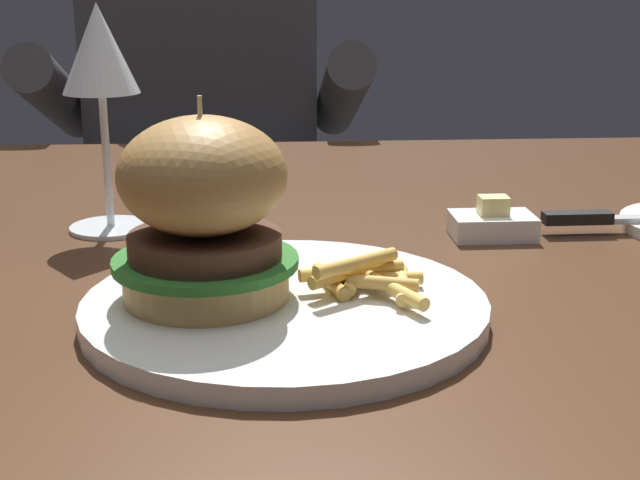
{
  "coord_description": "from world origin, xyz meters",
  "views": [
    {
      "loc": [
        -0.0,
        -0.72,
        0.96
      ],
      "look_at": [
        0.04,
        -0.14,
        0.78
      ],
      "focal_mm": 50.0,
      "sensor_mm": 36.0,
      "label": 1
    }
  ],
  "objects": [
    {
      "name": "wine_glass",
      "position": [
        -0.13,
        0.06,
        0.89
      ],
      "size": [
        0.07,
        0.07,
        0.2
      ],
      "color": "silver",
      "rests_on": "dining_table"
    },
    {
      "name": "main_plate",
      "position": [
        0.02,
        -0.17,
        0.75
      ],
      "size": [
        0.27,
        0.27,
        0.01
      ],
      "primitive_type": "cylinder",
      "color": "white",
      "rests_on": "dining_table"
    },
    {
      "name": "fries_pile",
      "position": [
        0.07,
        -0.16,
        0.76
      ],
      "size": [
        0.08,
        0.09,
        0.03
      ],
      "color": "gold",
      "rests_on": "main_plate"
    },
    {
      "name": "diner_person",
      "position": [
        -0.09,
        0.76,
        0.56
      ],
      "size": [
        0.51,
        0.36,
        1.18
      ],
      "color": "#282833",
      "rests_on": "ground"
    },
    {
      "name": "burger_sandwich",
      "position": [
        -0.04,
        -0.16,
        0.81
      ],
      "size": [
        0.12,
        0.12,
        0.13
      ],
      "color": "tan",
      "rests_on": "main_plate"
    },
    {
      "name": "butter_dish",
      "position": [
        0.2,
        0.01,
        0.75
      ],
      "size": [
        0.07,
        0.05,
        0.04
      ],
      "color": "white",
      "rests_on": "dining_table"
    },
    {
      "name": "dining_table",
      "position": [
        0.0,
        0.0,
        0.65
      ],
      "size": [
        1.1,
        0.96,
        0.74
      ],
      "color": "#472B19",
      "rests_on": "ground"
    }
  ]
}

